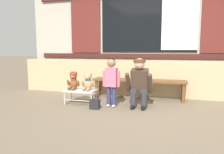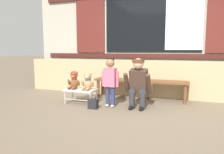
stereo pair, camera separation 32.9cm
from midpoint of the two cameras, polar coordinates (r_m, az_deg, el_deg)
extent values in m
plane|color=#756651|center=(3.88, 3.47, -9.29)|extent=(60.00, 60.00, 0.00)
cube|color=tan|center=(5.17, 6.92, -0.35)|extent=(6.43, 0.25, 0.85)
cube|color=#B7B2A3|center=(5.69, 8.00, 14.51)|extent=(6.56, 0.20, 3.66)
cube|color=#471E19|center=(5.52, 7.67, 5.59)|extent=(6.04, 0.04, 0.12)
cube|color=black|center=(5.56, 7.82, 13.86)|extent=(2.40, 0.03, 1.40)
cube|color=white|center=(5.49, 16.06, 13.73)|extent=(0.85, 0.02, 1.29)
cube|color=maroon|center=(6.03, -8.66, 13.33)|extent=(0.84, 0.05, 1.43)
cube|color=maroon|center=(5.57, 25.66, 13.22)|extent=(0.84, 0.05, 1.43)
cube|color=brown|center=(4.69, 4.89, -1.16)|extent=(2.10, 0.11, 0.04)
cube|color=brown|center=(4.83, 5.22, -0.92)|extent=(2.10, 0.11, 0.04)
cube|color=brown|center=(4.96, 5.53, -0.70)|extent=(2.10, 0.11, 0.04)
cylinder|color=brown|center=(5.00, -6.12, -3.20)|extent=(0.07, 0.07, 0.40)
cylinder|color=brown|center=(5.26, -4.98, -2.68)|extent=(0.07, 0.07, 0.40)
cylinder|color=brown|center=(4.64, 16.73, -4.28)|extent=(0.07, 0.07, 0.40)
cylinder|color=brown|center=(4.92, 16.69, -3.64)|extent=(0.07, 0.07, 0.40)
cube|color=silver|center=(4.42, -10.52, -3.58)|extent=(0.64, 0.36, 0.04)
cylinder|color=silver|center=(4.46, -14.70, -5.58)|extent=(0.02, 0.02, 0.26)
cylinder|color=silver|center=(4.71, -12.84, -4.83)|extent=(0.02, 0.02, 0.26)
cylinder|color=silver|center=(4.20, -7.82, -6.20)|extent=(0.02, 0.02, 0.26)
cylinder|color=silver|center=(4.47, -6.27, -5.36)|extent=(0.02, 0.02, 0.26)
cylinder|color=silver|center=(4.33, -11.36, -6.24)|extent=(0.58, 0.02, 0.02)
cylinder|color=silver|center=(4.59, -9.64, -5.42)|extent=(0.58, 0.02, 0.02)
ellipsoid|color=brown|center=(4.49, -12.28, -1.81)|extent=(0.17, 0.14, 0.22)
sphere|color=brown|center=(4.46, -12.40, 0.29)|extent=(0.15, 0.15, 0.15)
sphere|color=#AE6E42|center=(4.41, -12.72, 0.05)|extent=(0.06, 0.06, 0.06)
sphere|color=brown|center=(4.49, -12.95, 1.06)|extent=(0.06, 0.06, 0.06)
ellipsoid|color=brown|center=(4.51, -13.70, -1.54)|extent=(0.06, 0.11, 0.16)
ellipsoid|color=brown|center=(4.42, -13.49, -2.96)|extent=(0.06, 0.15, 0.06)
sphere|color=brown|center=(4.44, -11.76, 1.03)|extent=(0.06, 0.06, 0.06)
ellipsoid|color=brown|center=(4.41, -11.21, -1.68)|extent=(0.06, 0.11, 0.16)
ellipsoid|color=brown|center=(4.38, -12.42, -3.03)|extent=(0.06, 0.15, 0.06)
torus|color=red|center=(4.47, -12.34, -0.61)|extent=(0.13, 0.13, 0.02)
cylinder|color=red|center=(4.46, -12.38, 0.82)|extent=(0.17, 0.17, 0.01)
cylinder|color=red|center=(4.46, -12.39, 1.11)|extent=(0.10, 0.10, 0.04)
ellipsoid|color=tan|center=(4.35, -8.56, -2.01)|extent=(0.17, 0.14, 0.22)
sphere|color=tan|center=(4.32, -8.65, 0.15)|extent=(0.15, 0.15, 0.15)
sphere|color=#F4C188|center=(4.27, -8.95, -0.10)|extent=(0.06, 0.06, 0.06)
sphere|color=tan|center=(4.34, -9.24, 0.95)|extent=(0.06, 0.06, 0.06)
ellipsoid|color=tan|center=(4.36, -10.04, -1.74)|extent=(0.06, 0.11, 0.16)
ellipsoid|color=tan|center=(4.28, -9.75, -3.21)|extent=(0.06, 0.15, 0.06)
sphere|color=tan|center=(4.30, -7.98, 0.91)|extent=(0.06, 0.06, 0.06)
ellipsoid|color=tan|center=(4.27, -7.38, -1.88)|extent=(0.06, 0.11, 0.16)
ellipsoid|color=tan|center=(4.24, -8.60, -3.28)|extent=(0.06, 0.15, 0.06)
torus|color=#335699|center=(4.33, -8.61, -0.78)|extent=(0.13, 0.13, 0.02)
cylinder|color=navy|center=(4.18, -3.17, -4.98)|extent=(0.08, 0.08, 0.36)
ellipsoid|color=silver|center=(4.20, -3.25, -7.63)|extent=(0.07, 0.12, 0.05)
cylinder|color=navy|center=(4.14, -1.73, -5.07)|extent=(0.08, 0.08, 0.36)
ellipsoid|color=silver|center=(4.17, -1.80, -7.74)|extent=(0.07, 0.12, 0.05)
cube|color=#E56B89|center=(4.10, -2.48, -0.10)|extent=(0.22, 0.15, 0.36)
cylinder|color=#E56B89|center=(4.15, -4.38, -0.44)|extent=(0.06, 0.06, 0.30)
cylinder|color=#E56B89|center=(4.06, -0.54, -0.59)|extent=(0.06, 0.06, 0.30)
sphere|color=#9E7051|center=(4.07, -2.50, 3.81)|extent=(0.17, 0.17, 0.17)
sphere|color=black|center=(4.08, -2.45, 4.10)|extent=(0.16, 0.16, 0.16)
cylinder|color=#333338|center=(4.10, 3.47, -6.22)|extent=(0.11, 0.11, 0.30)
cylinder|color=#333338|center=(4.20, 3.90, -3.53)|extent=(0.13, 0.32, 0.13)
ellipsoid|color=black|center=(4.05, 3.21, -8.13)|extent=(0.09, 0.20, 0.06)
cylinder|color=#333338|center=(4.06, 6.24, -6.38)|extent=(0.11, 0.11, 0.30)
cylinder|color=#333338|center=(4.16, 6.60, -3.66)|extent=(0.13, 0.32, 0.13)
ellipsoid|color=black|center=(4.01, 6.02, -8.30)|extent=(0.09, 0.20, 0.06)
cube|color=#473328|center=(4.11, 5.20, -0.94)|extent=(0.32, 0.30, 0.47)
cylinder|color=#473328|center=(4.07, 2.02, -1.57)|extent=(0.08, 0.28, 0.40)
cylinder|color=#473328|center=(3.99, 7.89, -1.81)|extent=(0.08, 0.28, 0.40)
sphere|color=#DBB28E|center=(4.01, 5.06, 3.60)|extent=(0.20, 0.20, 0.20)
cylinder|color=brown|center=(4.01, 5.07, 4.38)|extent=(0.23, 0.23, 0.06)
cube|color=brown|center=(4.19, 7.96, -2.76)|extent=(0.10, 0.22, 0.16)
cube|color=#232328|center=(4.04, -6.99, -7.32)|extent=(0.18, 0.11, 0.18)
torus|color=#232328|center=(4.01, -7.01, -5.60)|extent=(0.11, 0.01, 0.11)
camera|label=1|loc=(0.16, -92.15, -0.27)|focal=34.07mm
camera|label=2|loc=(0.16, 87.85, 0.27)|focal=34.07mm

